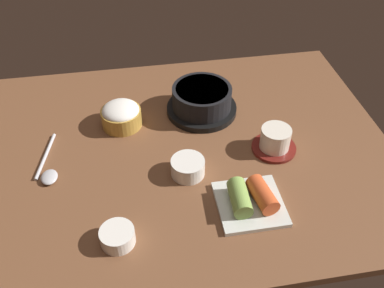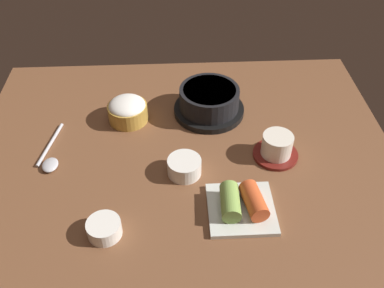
{
  "view_description": "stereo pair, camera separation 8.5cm",
  "coord_description": "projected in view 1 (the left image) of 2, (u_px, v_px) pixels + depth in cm",
  "views": [
    {
      "loc": [
        -10.05,
        -72.9,
        70.6
      ],
      "look_at": [
        2.0,
        -2.0,
        5.0
      ],
      "focal_mm": 39.53,
      "sensor_mm": 36.0,
      "label": 1
    },
    {
      "loc": [
        -1.59,
        -73.82,
        70.6
      ],
      "look_at": [
        2.0,
        -2.0,
        5.0
      ],
      "focal_mm": 39.53,
      "sensor_mm": 36.0,
      "label": 2
    }
  ],
  "objects": [
    {
      "name": "dining_table",
      "position": [
        182.0,
        152.0,
        1.01
      ],
      "size": [
        100.0,
        76.0,
        2.0
      ],
      "primitive_type": "cube",
      "color": "brown",
      "rests_on": "ground"
    },
    {
      "name": "rice_bowl",
      "position": [
        121.0,
        115.0,
        1.05
      ],
      "size": [
        10.02,
        10.02,
        6.25
      ],
      "color": "#B78C38",
      "rests_on": "dining_table"
    },
    {
      "name": "kimchi_plate",
      "position": [
        251.0,
        199.0,
        0.86
      ],
      "size": [
        13.63,
        13.63,
        4.92
      ],
      "color": "silver",
      "rests_on": "dining_table"
    },
    {
      "name": "tea_cup_with_saucer",
      "position": [
        275.0,
        140.0,
        0.99
      ],
      "size": [
        10.51,
        10.51,
        6.02
      ],
      "color": "maroon",
      "rests_on": "dining_table"
    },
    {
      "name": "stone_pot",
      "position": [
        202.0,
        100.0,
        1.09
      ],
      "size": [
        18.25,
        18.25,
        7.28
      ],
      "color": "black",
      "rests_on": "dining_table"
    },
    {
      "name": "spoon",
      "position": [
        48.0,
        170.0,
        0.94
      ],
      "size": [
        5.22,
        17.13,
        1.35
      ],
      "color": "#B7B7BC",
      "rests_on": "dining_table"
    },
    {
      "name": "side_bowl_near",
      "position": [
        117.0,
        236.0,
        0.8
      ],
      "size": [
        6.73,
        6.73,
        3.27
      ],
      "color": "white",
      "rests_on": "dining_table"
    },
    {
      "name": "banchan_cup_center",
      "position": [
        189.0,
        167.0,
        0.93
      ],
      "size": [
        7.54,
        7.54,
        3.91
      ],
      "color": "white",
      "rests_on": "dining_table"
    }
  ]
}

